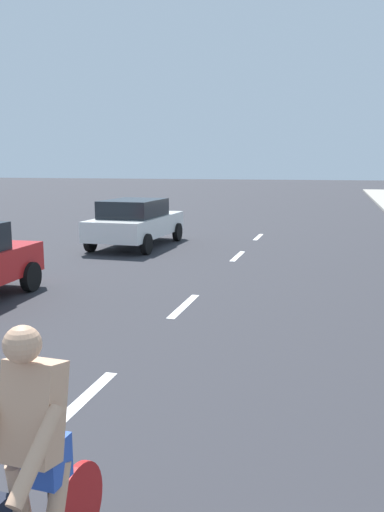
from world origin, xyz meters
name	(u,v)px	position (x,y,z in m)	size (l,w,h in m)	color
ground_plane	(244,251)	(0.00, 20.00, 0.00)	(160.00, 160.00, 0.00)	#2D2D33
lane_stripe_2	(80,402)	(0.00, 8.63, 0.00)	(0.16, 1.80, 0.01)	white
lane_stripe_3	(184,306)	(0.00, 13.02, 0.00)	(0.16, 1.80, 0.01)	white
lane_stripe_4	(238,256)	(0.00, 18.89, 0.00)	(0.16, 1.80, 0.01)	white
lane_stripe_5	(258,237)	(0.00, 23.30, 0.00)	(0.16, 1.80, 0.01)	white
cyclist	(18,490)	(1.02, 5.87, 0.83)	(0.63, 1.71, 1.82)	black
parked_car_white	(136,221)	(-3.64, 19.96, 0.84)	(2.15, 4.53, 1.57)	white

